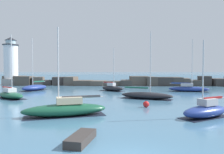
% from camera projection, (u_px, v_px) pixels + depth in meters
% --- Properties ---
extents(open_sea_beyond, '(400.00, 116.00, 0.01)m').
position_uv_depth(open_sea_beyond, '(123.00, 77.00, 120.20)').
color(open_sea_beyond, '#386684').
rests_on(open_sea_beyond, ground).
extents(breakwater_jetty, '(71.62, 6.74, 2.60)m').
position_uv_depth(breakwater_jetty, '(136.00, 81.00, 60.16)').
color(breakwater_jetty, brown).
rests_on(breakwater_jetty, ground).
extents(lighthouse, '(5.05, 5.05, 13.48)m').
position_uv_depth(lighthouse, '(11.00, 64.00, 61.61)').
color(lighthouse, gray).
rests_on(lighthouse, ground).
extents(sailboat_moored_0, '(7.95, 3.31, 10.39)m').
position_uv_depth(sailboat_moored_0, '(189.00, 88.00, 43.66)').
color(sailboat_moored_0, navy).
rests_on(sailboat_moored_0, ground).
extents(sailboat_moored_1, '(8.31, 4.98, 10.14)m').
position_uv_depth(sailboat_moored_1, '(146.00, 95.00, 33.12)').
color(sailboat_moored_1, black).
rests_on(sailboat_moored_1, ground).
extents(sailboat_moored_2, '(4.81, 6.52, 10.91)m').
position_uv_depth(sailboat_moored_2, '(35.00, 88.00, 45.55)').
color(sailboat_moored_2, navy).
rests_on(sailboat_moored_2, ground).
extents(sailboat_moored_4, '(6.59, 5.96, 9.72)m').
position_uv_depth(sailboat_moored_4, '(11.00, 95.00, 33.59)').
color(sailboat_moored_4, '#195138').
rests_on(sailboat_moored_4, ground).
extents(sailboat_moored_5, '(5.39, 4.89, 8.72)m').
position_uv_depth(sailboat_moored_5, '(112.00, 88.00, 44.86)').
color(sailboat_moored_5, black).
rests_on(sailboat_moored_5, ground).
extents(sailboat_moored_6, '(8.33, 4.83, 8.51)m').
position_uv_depth(sailboat_moored_6, '(66.00, 109.00, 21.04)').
color(sailboat_moored_6, '#195138').
rests_on(sailboat_moored_6, ground).
extents(sailboat_moored_7, '(5.68, 4.55, 7.19)m').
position_uv_depth(sailboat_moored_7, '(206.00, 110.00, 20.40)').
color(sailboat_moored_7, navy).
rests_on(sailboat_moored_7, ground).
extents(mooring_buoy_far_side, '(0.73, 0.73, 0.93)m').
position_uv_depth(mooring_buoy_far_side, '(146.00, 104.00, 25.79)').
color(mooring_buoy_far_side, red).
rests_on(mooring_buoy_far_side, ground).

